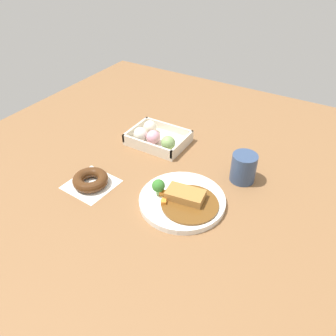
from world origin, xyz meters
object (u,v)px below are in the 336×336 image
Objects in this scene: donut_box at (156,138)px; chocolate_ring_donut at (91,180)px; coffee_mug at (243,168)px; curry_plate at (182,200)px.

chocolate_ring_donut is (-0.05, -0.30, -0.01)m from donut_box.
donut_box reaches higher than chocolate_ring_donut.
chocolate_ring_donut is 1.61× the size of coffee_mug.
curry_plate is at bearing -119.33° from coffee_mug.
donut_box is (-0.24, 0.23, 0.01)m from curry_plate.
donut_box is at bearing 135.71° from curry_plate.
coffee_mug reaches higher than chocolate_ring_donut.
coffee_mug is (0.11, 0.19, 0.03)m from curry_plate.
curry_plate is 0.22m from coffee_mug.
donut_box is at bearing 173.57° from coffee_mug.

